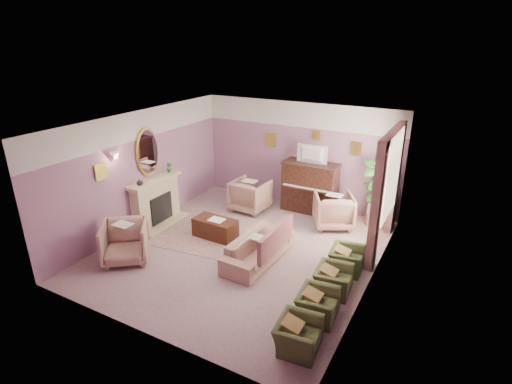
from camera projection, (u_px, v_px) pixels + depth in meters
The scene contains 48 objects.
floor at pixel (242, 250), 8.75m from camera, with size 5.50×6.00×0.01m, color gray.
ceiling at pixel (240, 123), 7.73m from camera, with size 5.50×6.00×0.01m, color white.
wall_back at pixel (298, 155), 10.69m from camera, with size 5.50×0.02×2.80m, color slate.
wall_front at pixel (136, 256), 5.79m from camera, with size 5.50×0.02×2.80m, color slate.
wall_left at pixel (142, 170), 9.46m from camera, with size 0.02×6.00×2.80m, color slate.
wall_right at pixel (376, 217), 7.01m from camera, with size 0.02×6.00×2.80m, color slate.
picture_rail_band at pixel (300, 115), 10.29m from camera, with size 5.50×0.01×0.65m, color silver.
stripe_panel at pixel (388, 208), 8.20m from camera, with size 0.01×3.00×2.15m, color #9BA490.
fireplace_surround at pixel (156, 202), 9.87m from camera, with size 0.30×1.40×1.10m, color beige.
fireplace_inset at pixel (159, 208), 9.88m from camera, with size 0.18×0.72×0.68m, color black.
fire_ember at pixel (161, 215), 9.92m from camera, with size 0.06×0.54×0.10m, color orange.
mantel_shelf at pixel (155, 180), 9.64m from camera, with size 0.40×1.55×0.07m, color beige.
hearth at pixel (164, 223), 9.97m from camera, with size 0.55×1.50×0.02m, color beige.
mirror_frame at pixel (147, 152), 9.46m from camera, with size 0.04×0.72×1.20m, color gold.
mirror_glass at pixel (148, 152), 9.45m from camera, with size 0.01×0.60×1.06m, color silver.
sconce_shade at pixel (115, 156), 8.50m from camera, with size 0.20×0.20×0.16m, color #EE8477.
piano at pixel (310, 188), 10.48m from camera, with size 1.40×0.60×1.30m, color black.
piano_keyshelf at pixel (305, 189), 10.17m from camera, with size 1.30×0.12×0.06m, color black.
piano_keys at pixel (305, 188), 10.15m from camera, with size 1.20×0.08×0.02m, color silver.
piano_top at pixel (311, 164), 10.24m from camera, with size 1.45×0.65×0.04m, color black.
television at pixel (311, 153), 10.09m from camera, with size 0.80×0.12×0.48m, color black.
print_back_left at pixel (271, 140), 10.90m from camera, with size 0.30×0.03×0.38m, color gold.
print_back_right at pixel (356, 149), 9.83m from camera, with size 0.26×0.03×0.34m, color gold.
print_back_mid at pixel (316, 135), 10.21m from camera, with size 0.22×0.03×0.26m, color gold.
print_left_wall at pixel (101, 172), 8.35m from camera, with size 0.03×0.28×0.36m, color gold.
window_blind at pixel (393, 175), 8.19m from camera, with size 0.03×1.40×1.80m, color beige.
curtain_left at pixel (376, 208), 7.62m from camera, with size 0.16×0.34×2.60m, color #8F5056.
curtain_right at pixel (395, 180), 9.13m from camera, with size 0.16×0.34×2.60m, color #8F5056.
pelmet at pixel (394, 134), 7.91m from camera, with size 0.16×2.20×0.16m, color #8F5056.
mantel_plant at pixel (169, 167), 10.03m from camera, with size 0.16×0.16×0.28m, color #2E6D26.
mantel_vase at pixel (140, 182), 9.19m from camera, with size 0.16×0.16×0.16m, color silver.
area_rug at pixel (216, 237), 9.28m from camera, with size 2.50×1.80×0.01m, color #9C746C.
coffee_table at pixel (215, 228), 9.22m from camera, with size 1.00×0.50×0.45m, color #3F1E0F.
table_paper at pixel (217, 220), 9.12m from camera, with size 0.35×0.28×0.01m, color white.
sofa at pixel (258, 244), 8.20m from camera, with size 0.62×1.87×0.76m, color tan.
sofa_throw at pixel (276, 239), 7.94m from camera, with size 0.09×1.42×0.52m, color #8F5056.
floral_armchair_left at pixel (250, 194), 10.59m from camera, with size 0.89×0.89×0.93m, color tan.
floral_armchair_right at pixel (334, 209), 9.67m from camera, with size 0.89×0.89×0.93m, color tan.
floral_armchair_front at pixel (125, 240), 8.19m from camera, with size 0.89×0.89×0.93m, color tan.
olive_chair_a at pixel (298, 331), 5.90m from camera, with size 0.50×0.72×0.62m, color #49572C.
olive_chair_b at pixel (318, 301), 6.57m from camera, with size 0.50×0.72×0.62m, color #49572C.
olive_chair_c at pixel (334, 276), 7.24m from camera, with size 0.50×0.72×0.62m, color #49572C.
olive_chair_d at pixel (347, 256), 7.91m from camera, with size 0.50×0.72×0.62m, color #49572C.
side_table at pixel (378, 212), 9.75m from camera, with size 0.52×0.52×0.70m, color silver.
side_plant_big at pixel (380, 193), 9.56m from camera, with size 0.30×0.30×0.34m, color #2E6D26.
side_plant_small at pixel (384, 196), 9.44m from camera, with size 0.16×0.16×0.28m, color #2E6D26.
palm_pot at pixel (372, 218), 9.84m from camera, with size 0.34×0.34×0.34m, color #985E48.
palm_plant at pixel (376, 185), 9.52m from camera, with size 0.76×0.76×1.44m, color #2E6D26.
Camera 1 is at (3.94, -6.60, 4.38)m, focal length 28.00 mm.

